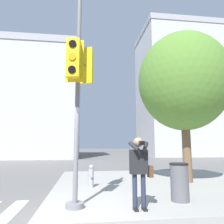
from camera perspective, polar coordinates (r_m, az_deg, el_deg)
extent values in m
plane|color=slate|center=(5.14, -14.06, -26.36)|extent=(160.00, 160.00, 0.00)
cube|color=#9E9B96|center=(9.01, 12.85, -18.02)|extent=(8.00, 8.00, 0.15)
cube|color=silver|center=(6.04, -25.59, -23.02)|extent=(0.35, 2.57, 0.01)
cylinder|color=slate|center=(5.54, -9.69, -22.90)|extent=(0.43, 0.43, 0.12)
cylinder|color=slate|center=(5.52, -9.00, 4.99)|extent=(0.11, 0.11, 5.21)
cylinder|color=slate|center=(5.99, -7.78, 12.60)|extent=(0.20, 0.38, 0.05)
cube|color=yellow|center=(6.26, -6.62, 11.63)|extent=(0.37, 0.34, 0.90)
cube|color=yellow|center=(6.15, -7.09, 12.03)|extent=(0.40, 0.19, 1.02)
cylinder|color=black|center=(6.49, -6.11, 13.73)|extent=(0.17, 0.09, 0.17)
cylinder|color=orange|center=(6.38, -6.15, 11.23)|extent=(0.17, 0.09, 0.17)
cylinder|color=black|center=(6.29, -6.20, 8.66)|extent=(0.17, 0.09, 0.17)
cylinder|color=slate|center=(5.47, -9.34, 12.31)|extent=(0.11, 0.39, 0.05)
cube|color=yellow|center=(5.19, -10.02, 13.53)|extent=(0.33, 0.28, 0.90)
cube|color=yellow|center=(5.31, -9.72, 13.00)|extent=(0.42, 0.09, 1.02)
cylinder|color=black|center=(5.19, -10.25, 17.16)|extent=(0.17, 0.06, 0.17)
cylinder|color=orange|center=(5.06, -10.34, 14.10)|extent=(0.17, 0.06, 0.17)
cylinder|color=black|center=(4.96, -10.44, 10.89)|extent=(0.17, 0.06, 0.17)
cube|color=black|center=(5.33, 6.21, -23.95)|extent=(0.09, 0.24, 0.05)
cube|color=black|center=(5.38, 8.47, -23.76)|extent=(0.09, 0.24, 0.05)
cylinder|color=#282D42|center=(5.30, 5.98, -19.98)|extent=(0.11, 0.11, 0.78)
cylinder|color=#282D42|center=(5.35, 8.20, -19.84)|extent=(0.11, 0.11, 0.78)
cube|color=#232326|center=(5.24, 6.96, -12.75)|extent=(0.40, 0.22, 0.55)
sphere|color=tan|center=(5.22, 6.87, -7.84)|extent=(0.22, 0.22, 0.22)
cube|color=black|center=(4.92, 7.76, -8.02)|extent=(0.12, 0.10, 0.09)
cylinder|color=black|center=(4.85, 7.98, -8.01)|extent=(0.06, 0.08, 0.06)
cylinder|color=#232326|center=(5.05, 5.78, -8.93)|extent=(0.23, 0.35, 0.23)
cylinder|color=#232326|center=(5.12, 8.76, -8.87)|extent=(0.23, 0.35, 0.23)
cube|color=brown|center=(5.35, 9.96, -15.03)|extent=(0.10, 0.20, 0.26)
cylinder|color=brown|center=(9.28, 18.90, -8.47)|extent=(0.34, 0.34, 2.76)
ellipsoid|color=#568433|center=(9.64, 18.14, 7.65)|extent=(3.72, 3.72, 4.09)
cylinder|color=#99999E|center=(7.86, -5.49, -16.79)|extent=(0.18, 0.18, 0.62)
sphere|color=#99999E|center=(7.81, -5.45, -14.15)|extent=(0.16, 0.16, 0.16)
cylinder|color=#99999E|center=(7.73, -5.45, -16.42)|extent=(0.08, 0.06, 0.08)
cylinder|color=#5B5B60|center=(6.24, 17.24, -17.24)|extent=(0.47, 0.47, 0.93)
cylinder|color=black|center=(6.18, 17.04, -12.82)|extent=(0.49, 0.49, 0.04)
cube|color=#BCBCC1|center=(30.90, -23.92, 1.43)|extent=(16.39, 10.98, 13.05)
cube|color=#A3A3A8|center=(32.73, -23.18, 13.46)|extent=(16.59, 11.18, 0.80)
cube|color=#BCBCC1|center=(34.73, 16.85, 4.47)|extent=(10.86, 9.43, 18.33)
cube|color=#A3A3A8|center=(37.98, 16.20, 18.68)|extent=(11.06, 9.63, 0.80)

